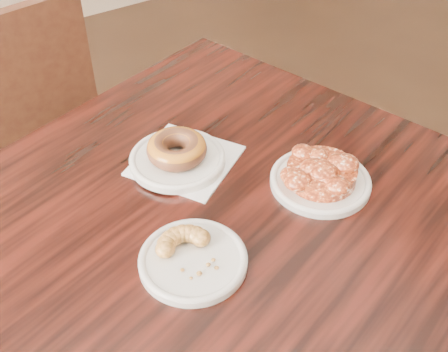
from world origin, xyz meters
TOP-DOWN VIEW (x-y plane):
  - cafe_table at (-0.22, 0.16)m, footprint 1.04×1.04m
  - napkin at (-0.23, 0.29)m, footprint 0.23×0.23m
  - plate_donut at (-0.24, 0.29)m, footprint 0.17×0.17m
  - plate_cruller at (-0.34, 0.08)m, footprint 0.17×0.17m
  - plate_fritter at (-0.06, 0.11)m, footprint 0.18×0.18m
  - glazed_donut at (-0.24, 0.29)m, footprint 0.11×0.11m
  - apple_fritter at (-0.06, 0.11)m, footprint 0.17×0.17m
  - cruller_fragment at (-0.34, 0.08)m, footprint 0.10×0.10m

SIDE VIEW (x-z plane):
  - cafe_table at x=-0.22m, z-range 0.00..0.75m
  - napkin at x=-0.23m, z-range 0.75..0.75m
  - plate_cruller at x=-0.34m, z-range 0.75..0.76m
  - plate_fritter at x=-0.06m, z-range 0.75..0.76m
  - plate_donut at x=-0.24m, z-range 0.75..0.77m
  - cruller_fragment at x=-0.34m, z-range 0.76..0.79m
  - apple_fritter at x=-0.06m, z-range 0.76..0.80m
  - glazed_donut at x=-0.24m, z-range 0.77..0.80m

